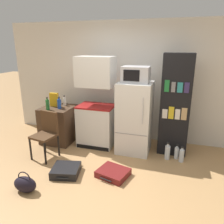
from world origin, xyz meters
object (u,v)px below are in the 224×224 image
Objects in this scene: cereal_box at (54,100)px; water_bottle_front at (182,155)px; water_bottle_middle at (176,153)px; bowl at (59,103)px; suitcase_large_flat at (66,170)px; bottle_blue_soda at (59,104)px; bottle_milk_white at (64,101)px; water_bottle_back at (167,152)px; bottle_green_tall at (48,105)px; kitchen_hutch at (96,107)px; microwave at (136,74)px; suitcase_small_flat at (113,173)px; side_table at (59,124)px; chair at (47,131)px; bookshelf at (175,106)px; handbag at (25,184)px; refrigerator at (134,118)px.

cereal_box is 0.97× the size of water_bottle_front.
cereal_box reaches higher than water_bottle_middle.
bowl reaches higher than suitcase_large_flat.
bowl is (-0.21, 0.33, -0.09)m from bottle_blue_soda.
bottle_milk_white is 2.45m from water_bottle_back.
water_bottle_back is (2.48, 0.10, -0.76)m from bottle_green_tall.
bottle_green_tall reaches higher than suitcase_large_flat.
bottle_green_tall is 1.06× the size of bottle_blue_soda.
kitchen_hutch is at bearing -9.59° from bowl.
bottle_milk_white is at bearing 172.14° from water_bottle_back.
kitchen_hutch is 1.09m from microwave.
microwave reaches higher than suitcase_large_flat.
bottle_blue_soda reaches higher than suitcase_large_flat.
kitchen_hutch reaches higher than suitcase_small_flat.
side_table is at bearing 162.51° from suitcase_small_flat.
chair reaches higher than side_table.
bookshelf is 0.90m from water_bottle_back.
chair is 3.08× the size of water_bottle_middle.
kitchen_hutch is 5.23× the size of handbag.
handbag is at bearing -78.57° from bottle_blue_soda.
bottle_green_tall is 0.79× the size of water_bottle_back.
bottle_green_tall is at bearing -110.74° from bottle_milk_white.
suitcase_small_flat is at bearing -97.62° from refrigerator.
water_bottle_middle is at bearing 22.24° from water_bottle_back.
water_bottle_middle is (2.41, 0.63, -0.41)m from chair.
water_bottle_back is (2.29, -0.05, -0.76)m from bottle_blue_soda.
cereal_box is at bearing -86.26° from bowl.
kitchen_hutch is at bearing 4.82° from side_table.
bottle_blue_soda is 0.40m from bowl.
kitchen_hutch is (0.87, 0.07, 0.46)m from side_table.
kitchen_hutch is at bearing 57.28° from chair.
bowl is 0.22× the size of suitcase_small_flat.
side_table is 2.06m from microwave.
refrigerator is at bearing 72.23° from microwave.
refrigerator is 1.59× the size of chair.
water_bottle_middle is (2.67, -0.31, -0.69)m from bowl.
microwave is 0.26× the size of bookshelf.
cereal_box is 2.15m from suitcase_small_flat.
bottle_green_tall is 0.64m from chair.
bookshelf is 2.92m from handbag.
bottle_blue_soda reaches higher than chair.
refrigerator reaches higher than cereal_box.
water_bottle_front reaches higher than suitcase_small_flat.
bottle_milk_white is (0.07, 0.18, 0.49)m from side_table.
bottle_blue_soda is 0.83× the size of water_bottle_front.
bottle_blue_soda is at bearing -173.58° from bookshelf.
bottle_milk_white is 0.95m from chair.
suitcase_small_flat is 1.98× the size of water_bottle_middle.
bottle_blue_soda is 2.58m from water_bottle_middle.
refrigerator is 2.78× the size of microwave.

